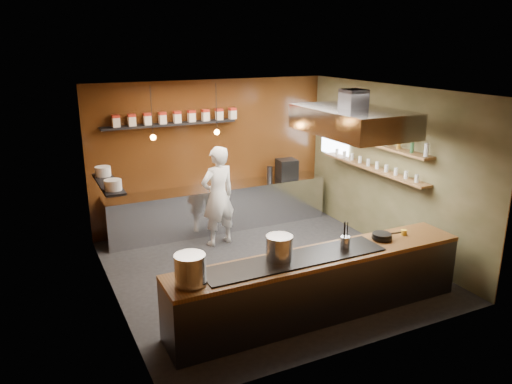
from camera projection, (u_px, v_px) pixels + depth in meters
floor at (267, 269)px, 8.48m from camera, size 5.00×5.00×0.00m
back_wall at (212, 154)px, 10.19m from camera, size 5.00×0.00×5.00m
left_wall at (110, 206)px, 7.00m from camera, size 0.00×5.00×5.00m
right_wall at (390, 168)px, 9.08m from camera, size 0.00×5.00×5.00m
ceiling at (269, 90)px, 7.60m from camera, size 5.00×5.00×0.00m
window_pane at (335, 132)px, 10.41m from camera, size 0.00×1.00×1.00m
prep_counter at (219, 208)px, 10.21m from camera, size 4.60×0.65×0.90m
pass_counter at (319, 285)px, 6.96m from camera, size 4.40×0.72×0.94m
tin_shelf at (170, 124)px, 9.49m from camera, size 2.60×0.26×0.04m
plate_shelf at (108, 184)px, 7.91m from camera, size 0.30×1.40×0.04m
bottle_shelf_upper at (374, 143)px, 9.15m from camera, size 0.26×2.80×0.04m
bottle_shelf_lower at (372, 168)px, 9.28m from camera, size 0.26×2.80×0.04m
extractor_hood at (352, 121)px, 7.94m from camera, size 1.20×2.00×0.72m
pendant_left at (153, 135)px, 8.73m from camera, size 0.10×0.10×0.95m
pendant_right at (217, 129)px, 9.23m from camera, size 0.10×0.10×0.95m
storage_tins at (177, 117)px, 9.52m from camera, size 2.43×0.13×0.22m
plate_stacks at (108, 178)px, 7.88m from camera, size 0.26×1.16×0.16m
bottles at (375, 136)px, 9.11m from camera, size 0.06×2.66×0.24m
wine_glasses at (373, 164)px, 9.26m from camera, size 0.07×2.37×0.13m
stockpot_large at (190, 269)px, 5.93m from camera, size 0.40×0.40×0.37m
stockpot_small at (279, 248)px, 6.58m from camera, size 0.37×0.37×0.34m
utensil_crock at (345, 242)px, 6.97m from camera, size 0.16×0.16×0.17m
frying_pan at (382, 236)px, 7.33m from camera, size 0.47×0.30×0.08m
butter_jar at (404, 232)px, 7.51m from camera, size 0.11×0.11×0.08m
espresso_machine at (287, 168)px, 10.70m from camera, size 0.43×0.42×0.40m
chef at (218, 196)px, 9.29m from camera, size 0.77×0.58×1.90m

